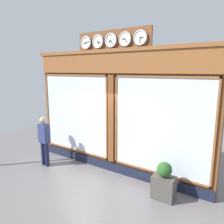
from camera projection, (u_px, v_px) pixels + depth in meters
The scene contains 5 objects.
ground_plane at pixel (40, 220), 4.64m from camera, with size 14.00×14.00×0.00m, color slate.
shop_facade at pixel (114, 111), 6.65m from camera, with size 6.21×0.42×4.32m.
pedestrian at pixel (44, 139), 7.13m from camera, with size 0.37×0.23×1.69m.
planter_box at pixel (163, 188), 5.36m from camera, with size 0.56×0.36×0.60m, color #4C4742.
planter_shrub at pixel (164, 170), 5.27m from camera, with size 0.37×0.37×0.37m, color #285623.
Camera 1 is at (-3.58, 5.34, 3.19)m, focal length 34.33 mm.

